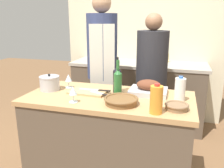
% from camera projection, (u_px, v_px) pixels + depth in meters
% --- Properties ---
extents(kitchen_island, '(1.44, 0.70, 0.90)m').
position_uv_depth(kitchen_island, '(109.00, 143.00, 2.16)').
color(kitchen_island, brown).
rests_on(kitchen_island, ground_plane).
extents(back_counter, '(1.90, 0.60, 0.93)m').
position_uv_depth(back_counter, '(137.00, 94.00, 3.50)').
color(back_counter, brown).
rests_on(back_counter, ground_plane).
extents(back_wall, '(2.40, 0.10, 2.55)m').
position_uv_depth(back_wall, '(143.00, 36.00, 3.60)').
color(back_wall, beige).
rests_on(back_wall, ground_plane).
extents(roasting_pan, '(0.32, 0.26, 0.13)m').
position_uv_depth(roasting_pan, '(148.00, 89.00, 2.08)').
color(roasting_pan, '#BCBCC1').
rests_on(roasting_pan, kitchen_island).
extents(wicker_basket, '(0.27, 0.27, 0.05)m').
position_uv_depth(wicker_basket, '(121.00, 100.00, 1.84)').
color(wicker_basket, brown).
rests_on(wicker_basket, kitchen_island).
extents(cutting_board, '(0.33, 0.20, 0.02)m').
position_uv_depth(cutting_board, '(88.00, 92.00, 2.12)').
color(cutting_board, tan).
rests_on(cutting_board, kitchen_island).
extents(stock_pot, '(0.18, 0.18, 0.16)m').
position_uv_depth(stock_pot, '(50.00, 83.00, 2.19)').
color(stock_pot, '#B7B7BC').
rests_on(stock_pot, kitchen_island).
extents(mixing_bowl, '(0.18, 0.18, 0.05)m').
position_uv_depth(mixing_bowl, '(177.00, 106.00, 1.73)').
color(mixing_bowl, '#846647').
rests_on(mixing_bowl, kitchen_island).
extents(juice_jug, '(0.09, 0.09, 0.22)m').
position_uv_depth(juice_jug, '(156.00, 100.00, 1.65)').
color(juice_jug, orange).
rests_on(juice_jug, kitchen_island).
extents(milk_jug, '(0.08, 0.08, 0.21)m').
position_uv_depth(milk_jug, '(180.00, 90.00, 1.89)').
color(milk_jug, white).
rests_on(milk_jug, kitchen_island).
extents(wine_bottle_green, '(0.07, 0.07, 0.31)m').
position_uv_depth(wine_bottle_green, '(118.00, 82.00, 2.03)').
color(wine_bottle_green, '#28662D').
rests_on(wine_bottle_green, kitchen_island).
extents(wine_bottle_dark, '(0.07, 0.07, 0.32)m').
position_uv_depth(wine_bottle_dark, '(117.00, 79.00, 2.11)').
color(wine_bottle_dark, black).
rests_on(wine_bottle_dark, kitchen_island).
extents(wine_glass_left, '(0.07, 0.07, 0.13)m').
position_uv_depth(wine_glass_left, '(73.00, 91.00, 1.87)').
color(wine_glass_left, silver).
rests_on(wine_glass_left, kitchen_island).
extents(wine_glass_right, '(0.07, 0.07, 0.13)m').
position_uv_depth(wine_glass_right, '(68.00, 78.00, 2.26)').
color(wine_glass_right, silver).
rests_on(wine_glass_right, kitchen_island).
extents(knife_chef, '(0.29, 0.04, 0.01)m').
position_uv_depth(knife_chef, '(96.00, 90.00, 2.14)').
color(knife_chef, '#B7B7BC').
rests_on(knife_chef, cutting_board).
extents(knife_paring, '(0.22, 0.12, 0.01)m').
position_uv_depth(knife_paring, '(101.00, 94.00, 2.03)').
color(knife_paring, '#B7B7BC').
rests_on(knife_paring, cutting_board).
extents(condiment_bottle_tall, '(0.06, 0.06, 0.14)m').
position_uv_depth(condiment_bottle_tall, '(167.00, 58.00, 3.40)').
color(condiment_bottle_tall, '#B28E2D').
rests_on(condiment_bottle_tall, back_counter).
extents(condiment_bottle_short, '(0.05, 0.05, 0.18)m').
position_uv_depth(condiment_bottle_short, '(143.00, 59.00, 3.23)').
color(condiment_bottle_short, '#234C28').
rests_on(condiment_bottle_short, back_counter).
extents(person_cook_aproned, '(0.35, 0.38, 1.81)m').
position_uv_depth(person_cook_aproned, '(102.00, 66.00, 2.75)').
color(person_cook_aproned, beige).
rests_on(person_cook_aproned, ground_plane).
extents(person_cook_guest, '(0.35, 0.35, 1.60)m').
position_uv_depth(person_cook_guest, '(151.00, 78.00, 2.70)').
color(person_cook_guest, beige).
rests_on(person_cook_guest, ground_plane).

